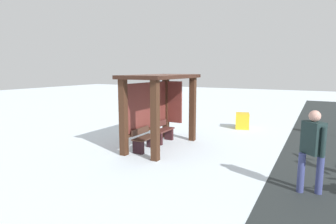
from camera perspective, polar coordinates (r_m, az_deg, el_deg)
ground_plane at (r=9.52m, az=-1.33°, el=-7.00°), size 60.00×60.00×0.00m
bus_shelter at (r=9.35m, az=-1.91°, el=3.23°), size 3.02×1.50×2.38m
bench_left_inside at (r=9.09m, az=-4.68°, el=-5.77°), size 1.00×0.42×0.71m
bench_center_inside at (r=10.07m, az=-1.01°, el=-4.16°), size 1.00×0.37×0.74m
person_walking at (r=6.52m, az=26.97°, el=-5.98°), size 0.49×0.54×1.74m
grit_bin at (r=12.81m, az=14.66°, el=-1.72°), size 0.82×0.72×0.66m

